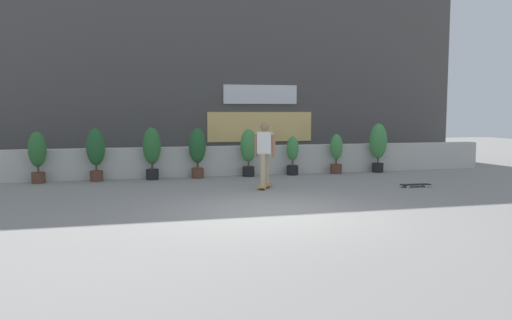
# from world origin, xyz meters

# --- Properties ---
(ground_plane) EXTENTS (48.00, 48.00, 0.00)m
(ground_plane) POSITION_xyz_m (0.00, 0.00, 0.00)
(ground_plane) COLOR gray
(planter_wall) EXTENTS (18.00, 0.40, 0.90)m
(planter_wall) POSITION_xyz_m (0.00, 6.00, 0.45)
(planter_wall) COLOR beige
(planter_wall) RESTS_ON ground
(building_backdrop) EXTENTS (20.00, 2.08, 6.50)m
(building_backdrop) POSITION_xyz_m (0.00, 10.00, 3.25)
(building_backdrop) COLOR #4C4947
(building_backdrop) RESTS_ON ground
(potted_plant_0) EXTENTS (0.48, 0.48, 1.42)m
(potted_plant_0) POSITION_xyz_m (-5.17, 5.55, 0.82)
(potted_plant_0) COLOR brown
(potted_plant_0) RESTS_ON ground
(potted_plant_1) EXTENTS (0.52, 0.52, 1.50)m
(potted_plant_1) POSITION_xyz_m (-3.64, 5.55, 0.88)
(potted_plant_1) COLOR brown
(potted_plant_1) RESTS_ON ground
(potted_plant_2) EXTENTS (0.52, 0.52, 1.51)m
(potted_plant_2) POSITION_xyz_m (-2.09, 5.55, 0.88)
(potted_plant_2) COLOR black
(potted_plant_2) RESTS_ON ground
(potted_plant_3) EXTENTS (0.50, 0.50, 1.48)m
(potted_plant_3) POSITION_xyz_m (-0.76, 5.55, 0.86)
(potted_plant_3) COLOR brown
(potted_plant_3) RESTS_ON ground
(potted_plant_4) EXTENTS (0.49, 0.49, 1.45)m
(potted_plant_4) POSITION_xyz_m (0.79, 5.55, 0.84)
(potted_plant_4) COLOR black
(potted_plant_4) RESTS_ON ground
(potted_plant_5) EXTENTS (0.37, 0.37, 1.21)m
(potted_plant_5) POSITION_xyz_m (2.20, 5.55, 0.64)
(potted_plant_5) COLOR black
(potted_plant_5) RESTS_ON ground
(potted_plant_6) EXTENTS (0.40, 0.40, 1.26)m
(potted_plant_6) POSITION_xyz_m (3.66, 5.55, 0.69)
(potted_plant_6) COLOR brown
(potted_plant_6) RESTS_ON ground
(potted_plant_7) EXTENTS (0.56, 0.56, 1.59)m
(potted_plant_7) POSITION_xyz_m (5.12, 5.55, 0.93)
(potted_plant_7) COLOR black
(potted_plant_7) RESTS_ON ground
(skater_foreground) EXTENTS (0.58, 0.79, 1.70)m
(skater_foreground) POSITION_xyz_m (0.64, 3.12, 0.94)
(skater_foreground) COLOR #BF8C26
(skater_foreground) RESTS_ON ground
(skateboard_near_camera) EXTENTS (0.81, 0.24, 0.08)m
(skateboard_near_camera) POSITION_xyz_m (4.53, 2.36, 0.06)
(skateboard_near_camera) COLOR black
(skateboard_near_camera) RESTS_ON ground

